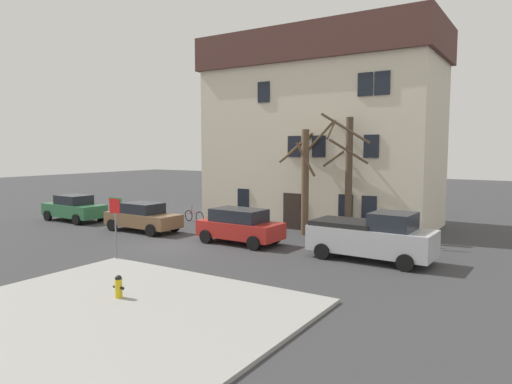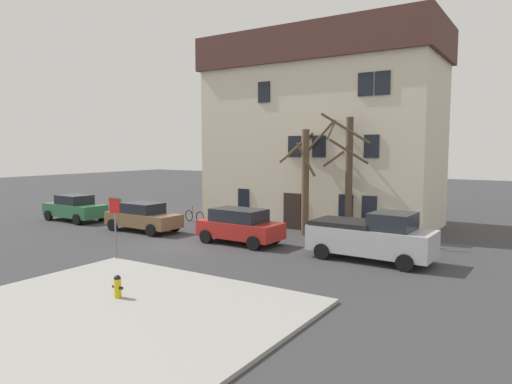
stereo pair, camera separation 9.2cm
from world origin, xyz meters
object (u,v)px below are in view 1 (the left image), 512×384
tree_bare_near (305,176)px  car_brown_sedan (143,217)px  pickup_truck_silver (372,237)px  car_green_sedan (74,208)px  car_red_wagon (240,226)px  building_main (320,129)px  bicycle_leaning (194,216)px  street_sign_pole (115,217)px  fire_hydrant (119,286)px  tree_bare_mid (348,172)px

tree_bare_near → car_brown_sedan: size_ratio=1.31×
car_brown_sedan → pickup_truck_silver: (13.15, 0.27, 0.19)m
car_green_sedan → car_red_wagon: (13.08, -0.13, 0.05)m
building_main → tree_bare_near: building_main is taller
tree_bare_near → bicycle_leaning: (-7.94, 0.14, -2.82)m
car_brown_sedan → bicycle_leaning: size_ratio=2.67×
car_red_wagon → bicycle_leaning: car_red_wagon is taller
car_red_wagon → street_sign_pole: bearing=-111.8°
tree_bare_near → car_green_sedan: size_ratio=1.34×
car_red_wagon → fire_hydrant: car_red_wagon is taller
car_brown_sedan → fire_hydrant: size_ratio=6.63×
pickup_truck_silver → street_sign_pole: 10.70m
pickup_truck_silver → fire_hydrant: bearing=-117.6°
car_brown_sedan → building_main: bearing=49.9°
pickup_truck_silver → street_sign_pole: street_sign_pole is taller
car_red_wagon → bicycle_leaning: (-6.31, 4.04, -0.53)m
tree_bare_near → car_brown_sedan: tree_bare_near is taller
car_green_sedan → pickup_truck_silver: 19.70m
building_main → car_red_wagon: 9.63m
tree_bare_near → street_sign_pole: tree_bare_near is taller
tree_bare_near → street_sign_pole: (-3.93, -9.64, -1.31)m
building_main → fire_hydrant: building_main is taller
car_red_wagon → fire_hydrant: size_ratio=6.06×
tree_bare_mid → car_brown_sedan: bearing=-157.4°
pickup_truck_silver → bicycle_leaning: (-12.94, 3.94, -0.64)m
fire_hydrant → bicycle_leaning: bearing=121.5°
bicycle_leaning → street_sign_pole: bearing=-67.7°
pickup_truck_silver → fire_hydrant: size_ratio=7.42×
car_red_wagon → car_brown_sedan: bearing=-178.5°
tree_bare_mid → pickup_truck_silver: 5.47m
street_sign_pole → bicycle_leaning: size_ratio=1.53×
tree_bare_near → car_red_wagon: 4.80m
tree_bare_near → street_sign_pole: bearing=-112.2°
car_brown_sedan → bicycle_leaning: (0.21, 4.20, -0.45)m
tree_bare_mid → fire_hydrant: 13.85m
tree_bare_near → pickup_truck_silver: size_ratio=1.17×
tree_bare_near → car_brown_sedan: bearing=-153.5°
tree_bare_near → pickup_truck_silver: (5.00, -3.79, -2.18)m
tree_bare_mid → car_red_wagon: size_ratio=1.52×
car_green_sedan → street_sign_pole: bearing=-28.6°
car_red_wagon → street_sign_pole: 6.27m
tree_bare_mid → car_red_wagon: bearing=-133.1°
tree_bare_near → car_red_wagon: bearing=-112.7°
pickup_truck_silver → car_green_sedan: bearing=179.9°
fire_hydrant → car_green_sedan: bearing=147.9°
tree_bare_mid → street_sign_pole: tree_bare_mid is taller
fire_hydrant → street_sign_pole: size_ratio=0.26×
car_brown_sedan → car_red_wagon: car_red_wagon is taller
tree_bare_mid → street_sign_pole: 11.83m
car_green_sedan → street_sign_pole: 12.31m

